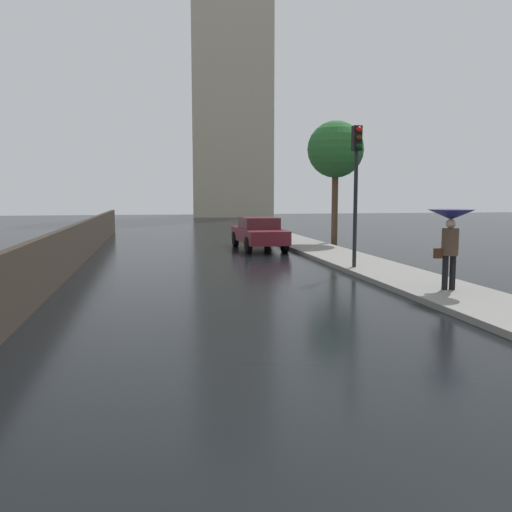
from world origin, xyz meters
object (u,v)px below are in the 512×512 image
Objects in this scene: pedestrian_with_umbrella_near at (451,226)px; street_tree_mid at (336,150)px; traffic_light at (356,170)px; car_maroon_near_kerb at (259,233)px.

pedestrian_with_umbrella_near is 0.33× the size of street_tree_mid.
street_tree_mid is at bearing 75.00° from traffic_light.
street_tree_mid is (3.97, 1.47, 3.73)m from car_maroon_near_kerb.
traffic_light reaches higher than car_maroon_near_kerb.
car_maroon_near_kerb is 11.83m from pedestrian_with_umbrella_near.
pedestrian_with_umbrella_near reaches higher than car_maroon_near_kerb.
pedestrian_with_umbrella_near is 13.43m from street_tree_mid.
pedestrian_with_umbrella_near is 0.44× the size of traffic_light.
traffic_light is at bearing -105.00° from street_tree_mid.
traffic_light reaches higher than pedestrian_with_umbrella_near.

